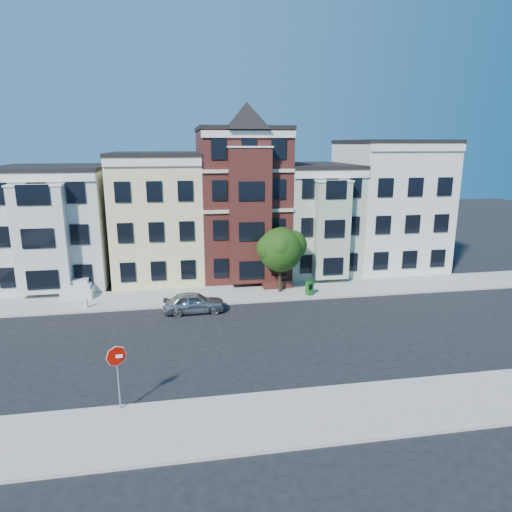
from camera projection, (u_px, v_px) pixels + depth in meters
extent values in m
plane|color=black|center=(276.00, 337.00, 26.56)|extent=(120.00, 120.00, 0.00)
cube|color=#9E9B93|center=(254.00, 293.00, 34.20)|extent=(60.00, 4.00, 0.15)
cube|color=#9E9B93|center=(317.00, 414.00, 18.89)|extent=(60.00, 4.00, 0.15)
cube|color=beige|center=(58.00, 226.00, 36.87)|extent=(8.00, 9.00, 9.00)
cube|color=beige|center=(158.00, 217.00, 38.08)|extent=(7.00, 9.00, 10.00)
cube|color=#411A15|center=(241.00, 203.00, 38.99)|extent=(7.00, 9.00, 12.00)
cube|color=#A3B396|center=(314.00, 219.00, 40.43)|extent=(6.00, 9.00, 9.00)
cube|color=silver|center=(388.00, 206.00, 41.35)|extent=(8.00, 9.00, 11.00)
imported|color=#989B9F|center=(194.00, 302.00, 30.35)|extent=(4.12, 1.73, 1.39)
cube|color=#165D19|center=(310.00, 288.00, 33.45)|extent=(0.60, 0.57, 1.03)
cylinder|color=silver|center=(86.00, 303.00, 30.84)|extent=(0.25, 0.25, 0.63)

